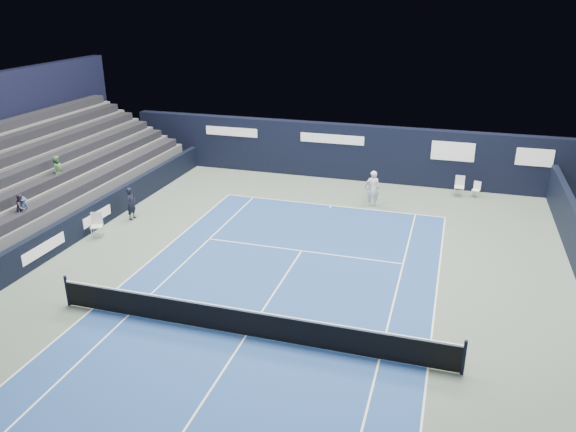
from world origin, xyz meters
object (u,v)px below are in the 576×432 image
Objects in this scene: line_judge_chair at (97,223)px; tennis_net at (246,322)px; tennis_player at (373,188)px; folding_chair_back_a at (460,185)px; folding_chair_back_b at (477,188)px.

line_judge_chair is 10.32m from tennis_net.
folding_chair_back_a is at bearing 33.68° from tennis_player.
folding_chair_back_b is (0.86, 0.11, -0.14)m from folding_chair_back_a.
tennis_player is at bearing 81.26° from tennis_net.
folding_chair_back_a reaches higher than folding_chair_back_b.
folding_chair_back_a is 0.60× the size of tennis_player.
tennis_player is at bearing -145.84° from folding_chair_back_a.
line_judge_chair is (-15.73, -10.05, 0.14)m from folding_chair_back_b.
folding_chair_back_b is at bearing 29.82° from tennis_player.
tennis_net is 12.65m from tennis_player.
tennis_player reaches higher than tennis_net.
folding_chair_back_a is 4.93m from tennis_player.
folding_chair_back_b is at bearing 65.86° from tennis_net.
folding_chair_back_b is 5.73m from tennis_player.
folding_chair_back_a is 16.37m from tennis_net.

